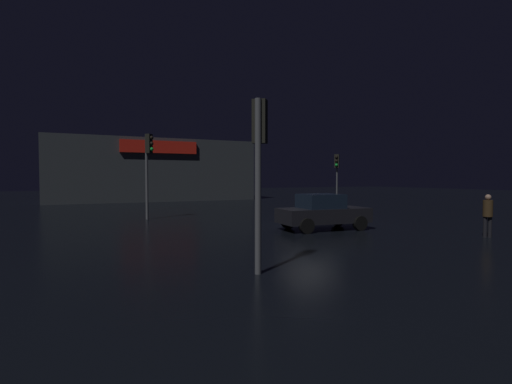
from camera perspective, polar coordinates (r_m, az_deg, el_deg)
name	(u,v)px	position (r m, az deg, el deg)	size (l,w,h in m)	color
ground_plane	(309,226)	(18.19, 7.81, -4.93)	(120.00, 120.00, 0.00)	black
store_building	(150,171)	(40.82, -15.36, 3.06)	(19.18, 9.25, 5.89)	#33383D
traffic_signal_main	(148,159)	(21.32, -15.61, 4.71)	(0.42, 0.42, 4.54)	#595B60
traffic_signal_opposite	(337,167)	(27.54, 11.83, 3.59)	(0.42, 0.42, 3.86)	#595B60
traffic_signal_cross_left	(259,151)	(8.98, 0.48, 6.13)	(0.41, 0.43, 4.03)	#595B60
car_near	(323,212)	(16.80, 9.81, -2.92)	(3.98, 2.10, 1.53)	black
pedestrian	(488,213)	(16.76, 31.01, -2.61)	(0.48, 0.48, 1.61)	black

